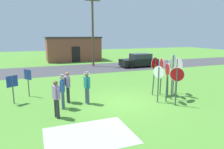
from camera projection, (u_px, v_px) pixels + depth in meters
The scene contains 21 objects.
ground_plane at pixel (124, 103), 10.94m from camera, with size 80.00×80.00×0.00m, color #518E33.
street_asphalt at pixel (79, 69), 21.82m from camera, with size 60.00×6.40×0.01m, color #424247.
concrete_path at pixel (89, 135), 7.38m from camera, with size 3.20×2.40×0.01m, color #ADAAA3.
building_background at pixel (73, 49), 28.89m from camera, with size 7.49×4.41×3.38m.
utility_pole at pixel (93, 30), 23.03m from camera, with size 1.80×0.24×8.02m.
parked_car_on_street at pixel (139, 61), 23.32m from camera, with size 4.31×2.04×1.51m.
stop_sign_center_cluster at pixel (168, 72), 11.78m from camera, with size 0.30×0.57×2.22m.
stop_sign_leaning_left at pixel (154, 69), 12.01m from camera, with size 0.67×0.38×2.35m.
stop_sign_tallest at pixel (177, 80), 10.25m from camera, with size 0.52×0.54×2.02m.
stop_sign_low_front at pixel (161, 69), 12.19m from camera, with size 0.33×0.78×2.28m.
stop_sign_leaning_right at pixel (173, 69), 11.17m from camera, with size 0.69×0.42×2.59m.
stop_sign_rear_right at pixel (177, 70), 11.89m from camera, with size 0.21×0.78×2.32m.
stop_sign_rear_left at pixel (159, 78), 10.75m from camera, with size 0.29×0.61×2.01m.
stop_sign_nearest at pixel (167, 76), 10.83m from camera, with size 0.23×0.68×2.16m.
stop_sign_far_back at pixel (174, 69), 12.43m from camera, with size 0.22×0.62×2.33m.
person_on_left at pixel (63, 89), 9.91m from camera, with size 0.32×0.56×1.74m.
person_with_sunhat at pixel (56, 97), 8.79m from camera, with size 0.32×0.55×1.69m.
person_holding_notes at pixel (87, 86), 10.62m from camera, with size 0.32×0.56×1.74m.
person_in_dark_shirt at pixel (67, 85), 10.82m from camera, with size 0.36×0.57×1.69m.
info_panel_leftmost at pixel (12, 85), 10.59m from camera, with size 0.52×0.34×1.53m.
info_panel_middle at pixel (28, 78), 11.86m from camera, with size 0.40×0.48×1.63m.
Camera 1 is at (-4.34, -9.52, 3.62)m, focal length 32.27 mm.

